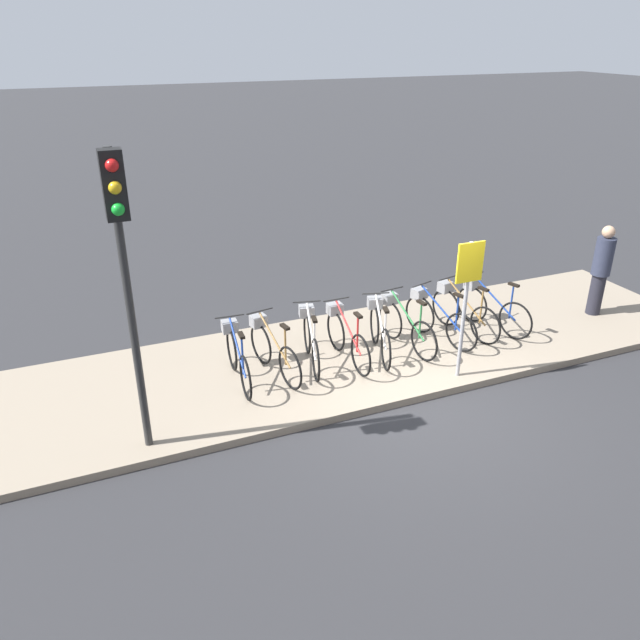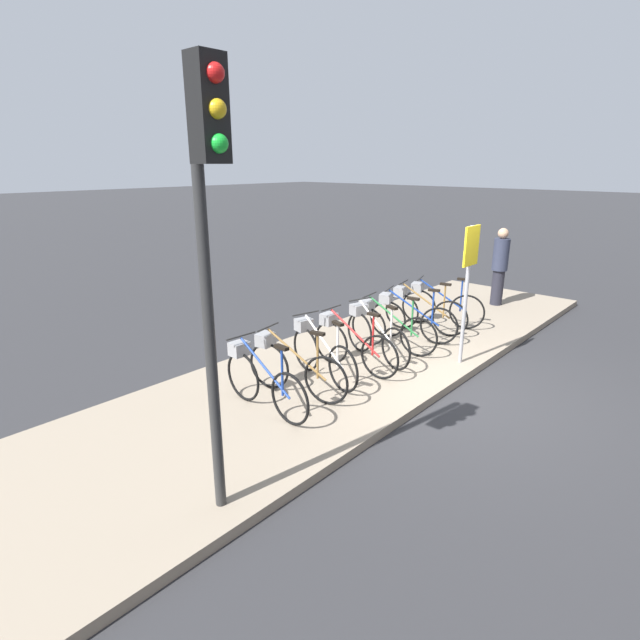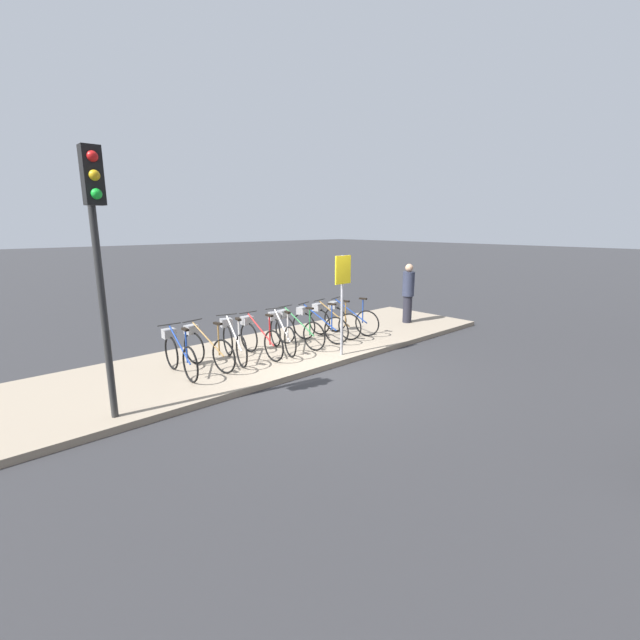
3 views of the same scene
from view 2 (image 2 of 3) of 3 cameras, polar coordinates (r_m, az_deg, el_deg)
The scene contains 14 objects.
ground_plane at distance 7.62m, azimuth 14.75°, elevation -7.87°, with size 120.00×120.00×0.00m, color #2D2D30.
sidewalk at distance 8.36m, azimuth 5.01°, elevation -4.57°, with size 12.29×3.20×0.12m.
parked_bicycle_0 at distance 6.49m, azimuth -6.83°, elevation -6.60°, with size 0.46×1.62×0.99m.
parked_bicycle_1 at distance 6.85m, azimuth -3.36°, elevation -5.14°, with size 0.47×1.60×0.99m.
parked_bicycle_2 at distance 7.35m, azimuth -0.02°, elevation -3.51°, with size 0.54×1.58×0.99m.
parked_bicycle_3 at distance 7.69m, azimuth 3.41°, elevation -2.56°, with size 0.46×1.62×0.99m.
parked_bicycle_4 at distance 8.15m, azimuth 6.12°, elevation -1.46°, with size 0.60×1.56×0.99m.
parked_bicycle_5 at distance 8.55m, azimuth 7.79°, elevation -0.60°, with size 0.46×1.61×0.99m.
parked_bicycle_6 at distance 9.09m, azimuth 10.03°, elevation 0.38°, with size 0.60×1.56×0.99m.
parked_bicycle_7 at distance 9.59m, azimuth 11.45°, elevation 1.21°, with size 0.51×1.59×0.99m.
parked_bicycle_8 at distance 10.04m, azimuth 13.32°, elevation 1.82°, with size 0.62×1.56×0.99m.
pedestrian at distance 11.83m, azimuth 19.86°, elevation 5.93°, with size 0.34×0.34×1.72m.
traffic_light at distance 4.01m, azimuth -12.61°, elevation 12.20°, with size 0.24×0.40×3.82m.
sign_post at distance 7.97m, azimuth 16.62°, elevation 5.32°, with size 0.44×0.07×2.18m.
Camera 2 is at (-6.24, -2.99, 3.20)m, focal length 28.00 mm.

